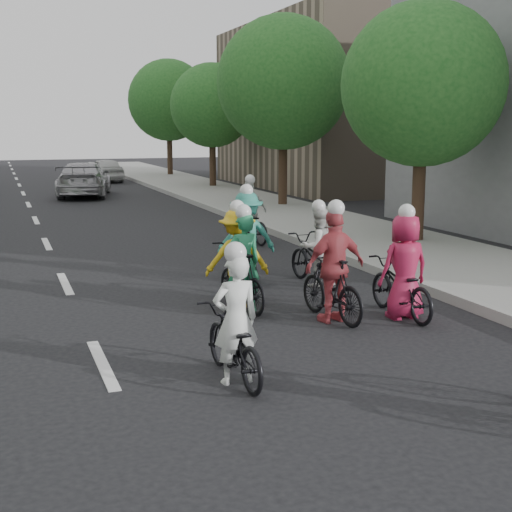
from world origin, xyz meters
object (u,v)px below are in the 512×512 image
cyclist_0 (234,336)px  follow_car_trail (105,170)px  cyclist_5 (242,274)px  follow_car_lead (84,179)px  cyclist_2 (236,267)px  cyclist_6 (316,255)px  cyclist_4 (402,278)px  cyclist_3 (333,277)px  cyclist_7 (246,244)px  cyclist_8 (249,220)px

cyclist_0 → follow_car_trail: bearing=-98.4°
cyclist_5 → follow_car_lead: bearing=-96.9°
cyclist_2 → cyclist_6: (1.91, 0.96, -0.07)m
cyclist_4 → follow_car_lead: 22.10m
cyclist_6 → follow_car_trail: bearing=-96.8°
cyclist_2 → cyclist_3: bearing=138.0°
cyclist_7 → cyclist_8: 4.60m
cyclist_7 → follow_car_lead: (-0.89, 18.60, 0.00)m
cyclist_3 → cyclist_7: (-0.30, 3.20, 0.04)m
cyclist_4 → cyclist_3: bearing=-9.1°
cyclist_4 → follow_car_lead: bearing=-84.1°
cyclist_0 → follow_car_lead: 23.81m
cyclist_0 → follow_car_lead: (1.07, 23.79, 0.19)m
cyclist_8 → follow_car_lead: bearing=-89.9°
cyclist_0 → follow_car_trail: (3.17, 32.12, 0.10)m
cyclist_2 → cyclist_6: cyclist_2 is taller
follow_car_lead → cyclist_8: bearing=111.8°
cyclist_8 → follow_car_lead: size_ratio=0.37×
cyclist_3 → follow_car_lead: (-1.19, 21.80, 0.04)m
follow_car_lead → cyclist_7: bearing=104.6°
cyclist_6 → follow_car_lead: bearing=-90.7°
cyclist_8 → cyclist_4: bearing=78.8°
follow_car_lead → follow_car_trail: bearing=-92.2°
cyclist_3 → cyclist_5: bearing=-52.8°
cyclist_4 → cyclist_6: size_ratio=0.96×
cyclist_0 → cyclist_8: size_ratio=0.90×
cyclist_3 → cyclist_6: bearing=-116.7°
cyclist_5 → cyclist_6: (1.92, 1.30, -0.02)m
cyclist_4 → cyclist_7: (-1.41, 3.38, 0.11)m
cyclist_2 → cyclist_7: cyclist_7 is taller
cyclist_5 → cyclist_8: 6.84m
cyclist_5 → follow_car_lead: (-0.10, 20.70, 0.13)m
follow_car_trail → cyclist_6: bearing=85.9°
cyclist_3 → cyclist_4: 1.12m
cyclist_0 → cyclist_3: (2.26, 1.98, 0.15)m
cyclist_3 → cyclist_7: 3.22m
cyclist_2 → cyclist_5: bearing=99.1°
cyclist_2 → cyclist_6: 2.14m
cyclist_3 → follow_car_lead: cyclist_3 is taller
cyclist_4 → cyclist_7: cyclist_7 is taller
cyclist_4 → follow_car_trail: 30.31m
cyclist_3 → follow_car_trail: bearing=-99.4°
cyclist_6 → follow_car_trail: 27.74m
cyclist_2 → follow_car_trail: size_ratio=0.53×
cyclist_0 → cyclist_8: 10.14m
cyclist_4 → cyclist_2: bearing=-36.3°
cyclist_0 → follow_car_trail: cyclist_0 is taller
cyclist_4 → cyclist_8: (0.19, 7.69, -0.02)m
follow_car_lead → follow_car_trail: follow_car_lead is taller
cyclist_7 → cyclist_8: (1.60, 4.31, -0.13)m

